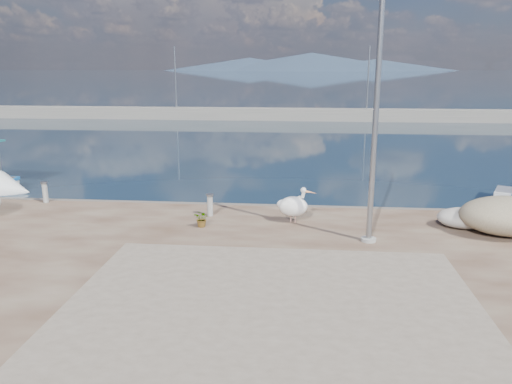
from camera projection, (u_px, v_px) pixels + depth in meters
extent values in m
plane|color=#162635|center=(243.00, 271.00, 13.84)|extent=(1400.00, 1400.00, 0.00)
cube|color=gray|center=(272.00, 306.00, 10.73)|extent=(9.00, 7.00, 0.01)
cube|color=gray|center=(289.00, 114.00, 52.30)|extent=(120.00, 2.20, 1.20)
cylinder|color=gray|center=(175.00, 81.00, 52.57)|extent=(0.16, 0.16, 7.00)
cylinder|color=gray|center=(368.00, 81.00, 50.73)|extent=(0.16, 0.16, 7.00)
cone|color=#28384C|center=(250.00, 64.00, 645.60)|extent=(220.00, 220.00, 16.00)
cone|color=#28384C|center=(312.00, 62.00, 637.49)|extent=(280.00, 280.00, 22.00)
cone|color=#28384C|center=(375.00, 65.00, 631.09)|extent=(200.00, 200.00, 14.00)
cylinder|color=tan|center=(291.00, 218.00, 16.46)|extent=(0.04, 0.04, 0.31)
cylinder|color=tan|center=(295.00, 218.00, 16.41)|extent=(0.04, 0.04, 0.31)
ellipsoid|color=white|center=(293.00, 206.00, 16.34)|extent=(1.05, 0.81, 0.66)
cylinder|color=white|center=(302.00, 197.00, 16.15)|extent=(0.24, 0.18, 0.57)
sphere|color=white|center=(303.00, 190.00, 16.08)|extent=(0.19, 0.19, 0.19)
cone|color=#F99A60|center=(310.00, 192.00, 16.01)|extent=(0.46, 0.22, 0.14)
cylinder|color=gray|center=(375.00, 122.00, 13.86)|extent=(0.16, 0.16, 7.00)
cylinder|color=gray|center=(368.00, 239.00, 14.71)|extent=(0.44, 0.44, 0.10)
cylinder|color=gray|center=(210.00, 205.00, 17.13)|extent=(0.19, 0.19, 0.74)
cylinder|color=gray|center=(210.00, 195.00, 17.04)|extent=(0.25, 0.25, 0.06)
cylinder|color=gray|center=(45.00, 192.00, 18.81)|extent=(0.20, 0.20, 0.77)
cylinder|color=gray|center=(44.00, 183.00, 18.72)|extent=(0.26, 0.26, 0.07)
imported|color=#33722D|center=(202.00, 219.00, 15.96)|extent=(0.62, 0.58, 0.55)
ellipsoid|color=tan|center=(509.00, 216.00, 15.19)|extent=(2.97, 2.12, 1.17)
ellipsoid|color=beige|center=(464.00, 218.00, 15.89)|extent=(1.67, 1.25, 0.63)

